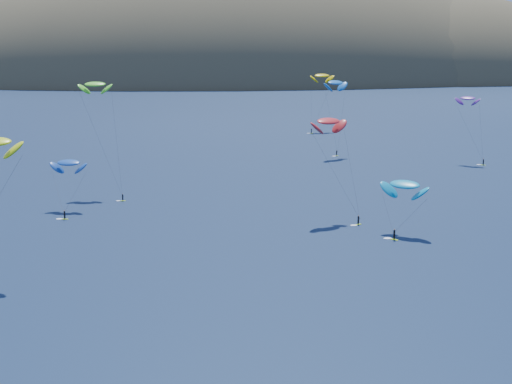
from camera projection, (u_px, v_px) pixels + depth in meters
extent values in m
ellipsoid|color=#3D3526|center=(230.00, 92.00, 603.07)|extent=(600.00, 300.00, 210.00)
ellipsoid|color=#3D3526|center=(44.00, 84.00, 616.70)|extent=(340.00, 240.00, 120.00)
ellipsoid|color=#3D3526|center=(421.00, 88.00, 597.24)|extent=(320.00, 220.00, 156.00)
cube|color=#C1FF1C|center=(123.00, 201.00, 161.87)|extent=(1.26, 0.41, 0.07)
cylinder|color=black|center=(123.00, 197.00, 161.69)|extent=(0.29, 0.29, 1.34)
sphere|color=#8C6047|center=(123.00, 194.00, 161.52)|extent=(0.22, 0.22, 0.22)
ellipsoid|color=#59DA28|center=(95.00, 84.00, 166.98)|extent=(7.66, 3.80, 4.20)
cube|color=#C1FF1C|center=(337.00, 156.00, 220.00)|extent=(1.36, 1.09, 0.08)
cylinder|color=black|center=(337.00, 153.00, 219.81)|extent=(0.32, 0.32, 1.46)
sphere|color=#8C6047|center=(337.00, 150.00, 219.62)|extent=(0.25, 0.25, 0.25)
ellipsoid|color=#145FB3|center=(335.00, 82.00, 218.17)|extent=(9.70, 8.37, 4.96)
cube|color=#C1FF1C|center=(394.00, 240.00, 131.85)|extent=(1.46, 1.33, 0.08)
cylinder|color=black|center=(394.00, 235.00, 131.63)|extent=(0.36, 0.36, 1.64)
sphere|color=#8C6047|center=(394.00, 230.00, 131.42)|extent=(0.28, 0.28, 0.28)
ellipsoid|color=#0788B3|center=(405.00, 184.00, 134.79)|extent=(9.75, 9.15, 5.11)
cube|color=#C1FF1C|center=(483.00, 165.00, 204.88)|extent=(1.41, 1.12, 0.08)
cylinder|color=black|center=(483.00, 162.00, 204.69)|extent=(0.33, 0.33, 1.51)
sphere|color=#8C6047|center=(484.00, 159.00, 204.49)|extent=(0.25, 0.25, 0.25)
ellipsoid|color=#572188|center=(468.00, 98.00, 207.35)|extent=(7.45, 6.39, 3.81)
cube|color=#C1FF1C|center=(358.00, 224.00, 142.09)|extent=(1.44, 1.03, 0.08)
cylinder|color=black|center=(358.00, 220.00, 141.90)|extent=(0.33, 0.33, 1.52)
sphere|color=#8C6047|center=(358.00, 216.00, 141.70)|extent=(0.25, 0.25, 0.25)
ellipsoid|color=red|center=(328.00, 121.00, 144.51)|extent=(9.25, 7.42, 4.69)
cube|color=#C1FF1C|center=(65.00, 219.00, 146.13)|extent=(1.47, 0.71, 0.08)
cylinder|color=black|center=(65.00, 215.00, 145.93)|extent=(0.33, 0.33, 1.51)
sphere|color=#8C6047|center=(64.00, 211.00, 145.74)|extent=(0.25, 0.25, 0.25)
ellipsoid|color=#143F94|center=(69.00, 163.00, 153.24)|extent=(8.40, 5.26, 4.34)
cube|color=#C1FF1C|center=(311.00, 133.00, 268.36)|extent=(1.40, 0.60, 0.07)
cylinder|color=black|center=(311.00, 131.00, 268.17)|extent=(0.32, 0.32, 1.45)
sphere|color=#8C6047|center=(311.00, 129.00, 267.98)|extent=(0.24, 0.24, 0.24)
ellipsoid|color=#CDAF02|center=(322.00, 76.00, 273.39)|extent=(9.61, 5.56, 5.06)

